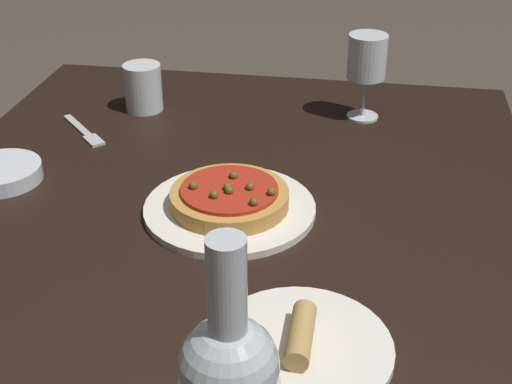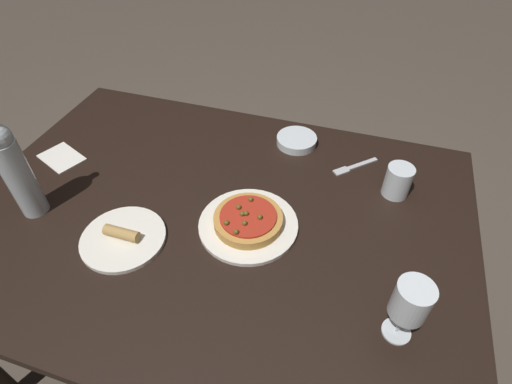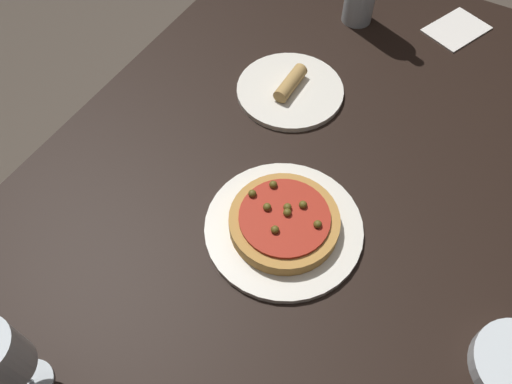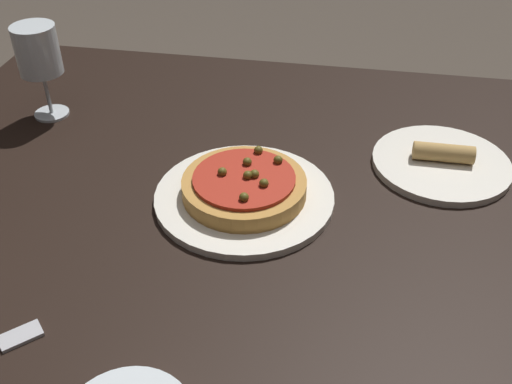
# 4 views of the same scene
# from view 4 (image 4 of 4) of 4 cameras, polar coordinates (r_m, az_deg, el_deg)

# --- Properties ---
(dining_table) EXTENTS (1.43, 1.03, 0.72)m
(dining_table) POSITION_cam_4_polar(r_m,az_deg,el_deg) (0.94, 5.37, -5.73)
(dining_table) COLOR black
(dining_table) RESTS_ON ground_plane
(dinner_plate) EXTENTS (0.27, 0.27, 0.01)m
(dinner_plate) POSITION_cam_4_polar(r_m,az_deg,el_deg) (0.91, -1.12, -0.48)
(dinner_plate) COLOR white
(dinner_plate) RESTS_ON dining_table
(pizza) EXTENTS (0.19, 0.19, 0.04)m
(pizza) POSITION_cam_4_polar(r_m,az_deg,el_deg) (0.90, -1.12, 0.63)
(pizza) COLOR #BC843D
(pizza) RESTS_ON dinner_plate
(wine_glass) EXTENTS (0.08, 0.08, 0.17)m
(wine_glass) POSITION_cam_4_polar(r_m,az_deg,el_deg) (1.14, -20.07, 12.35)
(wine_glass) COLOR silver
(wine_glass) RESTS_ON dining_table
(side_plate) EXTENTS (0.22, 0.22, 0.04)m
(side_plate) POSITION_cam_4_polar(r_m,az_deg,el_deg) (1.03, 17.24, 2.74)
(side_plate) COLOR white
(side_plate) RESTS_ON dining_table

